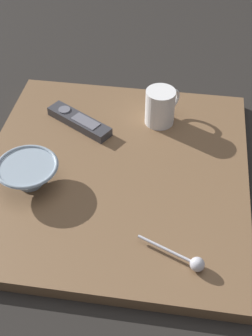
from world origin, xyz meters
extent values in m
plane|color=black|center=(0.00, 0.00, 0.00)|extent=(6.00, 6.00, 0.00)
cube|color=brown|center=(0.00, 0.00, 0.02)|extent=(0.66, 0.62, 0.03)
cylinder|color=#8C9EAD|center=(-0.07, 0.18, 0.03)|extent=(0.06, 0.06, 0.01)
cone|color=#8C9EAD|center=(-0.07, 0.18, 0.06)|extent=(0.14, 0.14, 0.05)
torus|color=#8C9EAD|center=(-0.07, 0.18, 0.08)|extent=(0.14, 0.14, 0.01)
cylinder|color=white|center=(0.19, -0.09, 0.08)|extent=(0.08, 0.08, 0.09)
torus|color=white|center=(0.22, -0.11, 0.08)|extent=(0.05, 0.04, 0.06)
cylinder|color=silver|center=(-0.22, -0.14, 0.05)|extent=(0.05, 0.11, 0.01)
sphere|color=silver|center=(-0.25, -0.20, 0.05)|extent=(0.03, 0.03, 0.03)
cube|color=#38383D|center=(0.14, 0.12, 0.04)|extent=(0.13, 0.18, 0.02)
cylinder|color=slate|center=(0.17, 0.16, 0.06)|extent=(0.03, 0.03, 0.00)
cube|color=slate|center=(0.13, 0.10, 0.05)|extent=(0.07, 0.08, 0.00)
camera|label=1|loc=(-0.74, -0.14, 0.76)|focal=48.10mm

